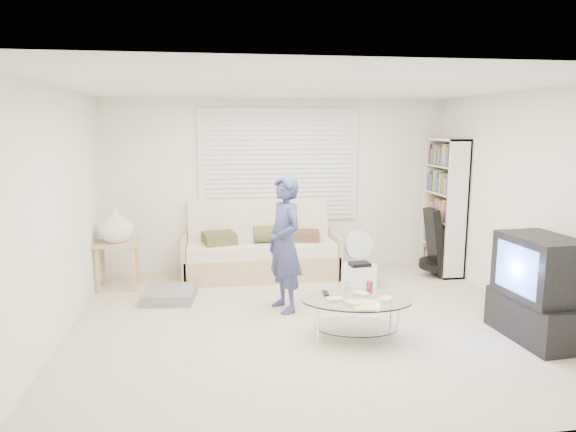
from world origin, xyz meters
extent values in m
plane|color=#C0B495|center=(0.00, 0.00, 0.00)|extent=(5.00, 5.00, 0.00)
cube|color=white|center=(0.00, 2.25, 1.25)|extent=(5.00, 0.02, 2.50)
cube|color=white|center=(0.00, -2.25, 1.25)|extent=(5.00, 0.02, 2.50)
cube|color=white|center=(-2.50, 0.00, 1.25)|extent=(0.02, 4.50, 2.50)
cube|color=white|center=(2.50, 0.00, 1.25)|extent=(0.02, 4.50, 2.50)
cube|color=white|center=(0.00, 0.00, 2.50)|extent=(5.00, 4.50, 0.02)
cube|color=white|center=(0.00, 2.22, 1.55)|extent=(2.32, 0.06, 1.62)
cube|color=black|center=(0.00, 2.21, 1.55)|extent=(2.20, 0.01, 1.50)
cube|color=silver|center=(0.00, 2.18, 1.55)|extent=(2.16, 0.04, 1.50)
cube|color=silver|center=(0.00, 2.20, 1.55)|extent=(2.32, 0.08, 1.62)
cube|color=tan|center=(-0.31, 1.83, 0.17)|extent=(2.12, 0.85, 0.34)
cube|color=beige|center=(-0.31, 1.81, 0.42)|extent=(2.04, 0.79, 0.17)
cube|color=beige|center=(-0.31, 2.17, 0.74)|extent=(2.04, 0.24, 0.65)
cube|color=tan|center=(-1.37, 1.83, 0.30)|extent=(0.06, 0.85, 0.59)
cube|color=tan|center=(0.75, 1.83, 0.30)|extent=(0.06, 0.85, 0.59)
cube|color=#4C4628|center=(-0.89, 1.78, 0.58)|extent=(0.50, 0.50, 0.15)
cylinder|color=#4C4628|center=(-0.15, 1.75, 0.63)|extent=(0.53, 0.23, 0.23)
cube|color=#4D3726|center=(0.33, 1.81, 0.57)|extent=(0.44, 0.44, 0.13)
cube|color=slate|center=(-1.52, 0.98, 0.07)|extent=(0.66, 0.66, 0.13)
cube|color=tan|center=(-2.22, 1.57, 0.60)|extent=(0.55, 0.44, 0.04)
cube|color=tan|center=(-2.44, 1.41, 0.30)|extent=(0.04, 0.04, 0.59)
cube|color=tan|center=(-2.00, 1.41, 0.30)|extent=(0.04, 0.04, 0.59)
cube|color=tan|center=(-2.44, 1.74, 0.30)|extent=(0.04, 0.04, 0.59)
cube|color=tan|center=(-2.00, 1.74, 0.30)|extent=(0.04, 0.04, 0.59)
imported|color=white|center=(-2.22, 1.57, 0.86)|extent=(0.44, 0.44, 0.46)
cube|color=white|center=(2.33, 1.67, 0.97)|extent=(0.31, 0.82, 1.94)
cube|color=black|center=(2.11, 1.46, 0.50)|extent=(0.25, 0.35, 0.96)
cylinder|color=black|center=(2.07, 1.46, 0.18)|extent=(0.35, 0.36, 0.14)
cylinder|color=white|center=(1.03, 1.55, 0.02)|extent=(0.28, 0.28, 0.03)
cylinder|color=white|center=(1.03, 1.55, 0.19)|extent=(0.04, 0.04, 0.35)
cylinder|color=white|center=(1.03, 1.55, 0.48)|extent=(0.42, 0.20, 0.41)
cylinder|color=white|center=(1.03, 1.55, 0.48)|extent=(0.12, 0.08, 0.11)
cube|color=white|center=(0.94, 1.17, 0.14)|extent=(0.54, 0.45, 0.28)
cube|color=black|center=(0.94, 1.17, 0.30)|extent=(0.28, 0.22, 0.05)
cube|color=black|center=(2.20, -0.74, 0.21)|extent=(0.58, 0.99, 0.43)
cube|color=black|center=(2.20, -0.74, 0.74)|extent=(0.59, 0.84, 0.62)
cube|color=#6789FD|center=(1.94, -0.76, 0.74)|extent=(0.06, 0.62, 0.47)
ellipsoid|color=silver|center=(0.42, -0.48, 0.40)|extent=(1.22, 0.90, 0.02)
ellipsoid|color=silver|center=(0.42, -0.48, 0.12)|extent=(0.93, 0.69, 0.01)
cylinder|color=silver|center=(0.00, -0.63, 0.19)|extent=(0.03, 0.03, 0.39)
cylinder|color=silver|center=(0.75, -0.77, 0.19)|extent=(0.03, 0.03, 0.39)
cylinder|color=silver|center=(0.09, -0.19, 0.19)|extent=(0.03, 0.03, 0.39)
cylinder|color=silver|center=(0.84, -0.33, 0.19)|extent=(0.03, 0.03, 0.39)
cube|color=white|center=(0.19, -0.52, 0.43)|extent=(0.16, 0.11, 0.04)
cube|color=white|center=(0.49, -0.39, 0.43)|extent=(0.18, 0.18, 0.04)
cube|color=white|center=(0.69, -0.58, 0.43)|extent=(0.18, 0.18, 0.04)
cube|color=white|center=(0.34, -0.65, 0.43)|extent=(0.17, 0.18, 0.04)
cylinder|color=silver|center=(0.38, -0.29, 0.47)|extent=(0.06, 0.06, 0.11)
cylinder|color=#BB2949|center=(0.61, -0.31, 0.47)|extent=(0.07, 0.07, 0.12)
cube|color=black|center=(0.15, -0.30, 0.42)|extent=(0.06, 0.17, 0.02)
cube|color=white|center=(0.48, -0.68, 0.42)|extent=(0.32, 0.36, 0.01)
cube|color=#EBF167|center=(0.43, -0.69, 0.42)|extent=(0.23, 0.29, 0.01)
imported|color=navy|center=(-0.17, 0.43, 0.78)|extent=(0.54, 0.66, 1.57)
camera|label=1|loc=(-0.97, -5.21, 2.10)|focal=32.00mm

